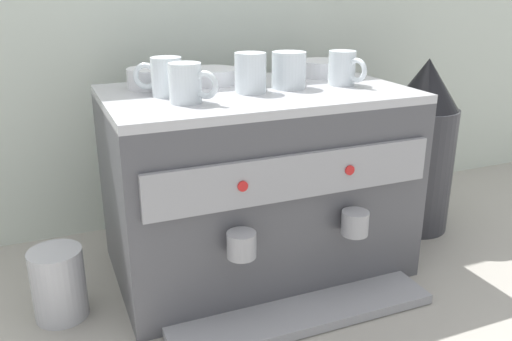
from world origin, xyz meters
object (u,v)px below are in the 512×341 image
Objects in this scene: ceramic_cup_3 at (289,70)px; ceramic_cup_1 at (187,83)px; ceramic_bowl_1 at (152,79)px; ceramic_cup_0 at (343,68)px; ceramic_cup_4 at (250,72)px; espresso_machine at (257,183)px; ceramic_bowl_2 at (322,68)px; milk_pitcher at (59,284)px; coffee_grinder at (420,148)px; ceramic_cup_2 at (165,77)px; ceramic_bowl_0 at (212,76)px.

ceramic_cup_1 is at bearing -165.11° from ceramic_cup_3.
ceramic_cup_3 is at bearing -21.97° from ceramic_bowl_1.
ceramic_cup_0 is 0.22m from ceramic_cup_4.
espresso_machine is 0.34m from ceramic_bowl_2.
ceramic_cup_0 is 0.76m from milk_pitcher.
ceramic_bowl_1 is 0.23× the size of coffee_grinder.
ceramic_bowl_1 is at bearing 179.45° from ceramic_bowl_2.
ceramic_cup_4 is at bearing -174.55° from coffee_grinder.
ceramic_cup_1 is at bearing -161.32° from ceramic_cup_4.
ceramic_cup_0 is at bearing -6.26° from espresso_machine.
coffee_grinder is at bearing 1.41° from ceramic_cup_2.
ceramic_cup_1 reaches higher than ceramic_bowl_0.
ceramic_bowl_2 is at bearing 27.07° from ceramic_cup_4.
ceramic_bowl_0 is 0.25× the size of coffee_grinder.
ceramic_cup_3 is at bearing -3.51° from ceramic_cup_2.
ceramic_bowl_1 is (-0.18, 0.13, -0.02)m from ceramic_cup_4.
coffee_grinder is at bearing 4.67° from ceramic_cup_3.
ceramic_bowl_0 reaches higher than milk_pitcher.
ceramic_cup_1 is at bearing -5.27° from milk_pitcher.
ceramic_bowl_2 is (0.39, 0.17, -0.02)m from ceramic_cup_1.
ceramic_cup_2 is 0.43m from ceramic_bowl_2.
milk_pitcher is at bearing -175.60° from ceramic_cup_3.
espresso_machine reaches higher than milk_pitcher.
ceramic_cup_4 reaches higher than espresso_machine.
ceramic_bowl_2 is at bearing 81.75° from ceramic_cup_0.
espresso_machine is 0.47m from milk_pitcher.
ceramic_bowl_2 is at bearing -0.55° from ceramic_bowl_1.
ceramic_cup_3 is 0.73× the size of milk_pitcher.
ceramic_cup_0 is at bearing -1.13° from ceramic_cup_4.
ceramic_bowl_0 is 0.99× the size of ceramic_bowl_2.
ceramic_cup_3 reaches higher than ceramic_bowl_2.
coffee_grinder is (0.29, 0.05, -0.24)m from ceramic_cup_0.
ceramic_bowl_1 is 0.47m from milk_pitcher.
coffee_grinder is at bearing -15.72° from ceramic_bowl_2.
ceramic_cup_2 is 0.64× the size of milk_pitcher.
espresso_machine is 0.26m from ceramic_bowl_0.
coffee_grinder is (0.49, 0.03, 0.02)m from espresso_machine.
ceramic_cup_0 reaches higher than ceramic_bowl_0.
ceramic_cup_3 reaches higher than coffee_grinder.
milk_pitcher is (-0.43, -0.03, -0.39)m from ceramic_cup_4.
ceramic_cup_2 is 0.21× the size of coffee_grinder.
milk_pitcher is (-0.94, -0.07, -0.15)m from coffee_grinder.
ceramic_bowl_0 is at bearing 153.77° from ceramic_cup_0.
ceramic_cup_3 is (0.08, -0.00, 0.25)m from espresso_machine.
ceramic_cup_4 is at bearing -171.27° from ceramic_cup_3.
coffee_grinder is at bearing -8.11° from ceramic_bowl_0.
ceramic_bowl_0 is at bearing 21.62° from milk_pitcher.
ceramic_cup_0 is at bearing -98.25° from ceramic_bowl_2.
coffee_grinder reaches higher than ceramic_bowl_0.
milk_pitcher is at bearing -175.48° from coffee_grinder.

